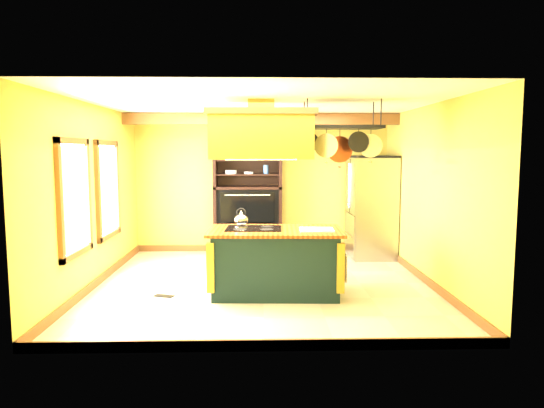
{
  "coord_description": "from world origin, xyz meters",
  "views": [
    {
      "loc": [
        -0.05,
        -7.18,
        2.0
      ],
      "look_at": [
        0.15,
        0.3,
        1.19
      ],
      "focal_mm": 32.0,
      "sensor_mm": 36.0,
      "label": 1
    }
  ],
  "objects_px": {
    "kitchen_island": "(276,261)",
    "range_hood": "(261,133)",
    "pot_rack": "(341,135)",
    "hutch": "(248,208)",
    "refrigerator": "(371,209)"
  },
  "relations": [
    {
      "from": "refrigerator",
      "to": "hutch",
      "type": "height_order",
      "value": "hutch"
    },
    {
      "from": "pot_rack",
      "to": "kitchen_island",
      "type": "bearing_deg",
      "value": -179.26
    },
    {
      "from": "pot_rack",
      "to": "refrigerator",
      "type": "distance_m",
      "value": 2.89
    },
    {
      "from": "pot_rack",
      "to": "hutch",
      "type": "height_order",
      "value": "pot_rack"
    },
    {
      "from": "kitchen_island",
      "to": "range_hood",
      "type": "distance_m",
      "value": 1.79
    },
    {
      "from": "pot_rack",
      "to": "refrigerator",
      "type": "relative_size",
      "value": 0.62
    },
    {
      "from": "kitchen_island",
      "to": "hutch",
      "type": "distance_m",
      "value": 2.81
    },
    {
      "from": "kitchen_island",
      "to": "hutch",
      "type": "bearing_deg",
      "value": 101.47
    },
    {
      "from": "pot_rack",
      "to": "hutch",
      "type": "xyz_separation_m",
      "value": [
        -1.36,
        2.73,
        -1.33
      ]
    },
    {
      "from": "kitchen_island",
      "to": "refrigerator",
      "type": "bearing_deg",
      "value": 53.8
    },
    {
      "from": "pot_rack",
      "to": "refrigerator",
      "type": "xyz_separation_m",
      "value": [
        0.99,
        2.38,
        -1.31
      ]
    },
    {
      "from": "kitchen_island",
      "to": "range_hood",
      "type": "relative_size",
      "value": 1.29
    },
    {
      "from": "range_hood",
      "to": "hutch",
      "type": "distance_m",
      "value": 3.07
    },
    {
      "from": "kitchen_island",
      "to": "pot_rack",
      "type": "distance_m",
      "value": 1.98
    },
    {
      "from": "range_hood",
      "to": "pot_rack",
      "type": "distance_m",
      "value": 1.11
    }
  ]
}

